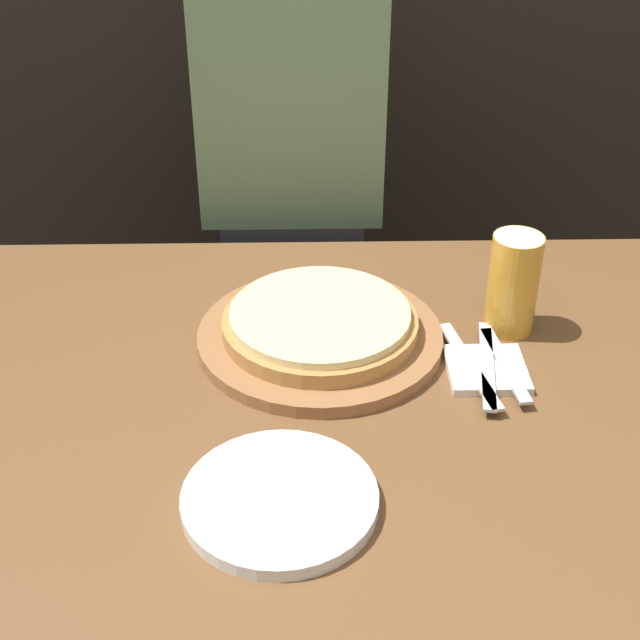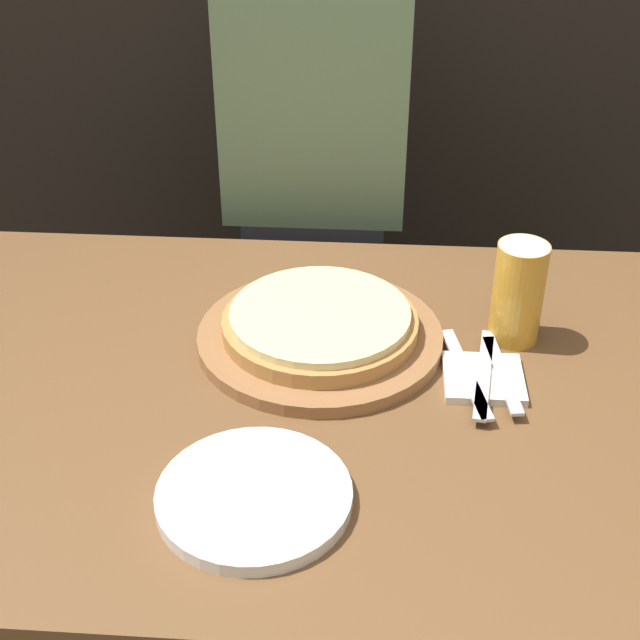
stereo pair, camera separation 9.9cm
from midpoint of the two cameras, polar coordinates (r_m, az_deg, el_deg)
name	(u,v)px [view 1 (the left image)]	position (r m, az deg, el deg)	size (l,w,h in m)	color
dining_table	(332,561)	(1.47, -1.23, -15.25)	(1.31, 0.85, 0.70)	brown
pizza_on_board	(320,329)	(1.31, -2.16, -0.64)	(0.36, 0.36, 0.06)	#99663D
beer_glass	(514,280)	(1.33, 10.22, 2.50)	(0.07, 0.07, 0.16)	gold
dinner_plate	(280,499)	(1.06, -5.32, -11.45)	(0.23, 0.23, 0.02)	silver
napkin_stack	(487,369)	(1.27, 8.44, -3.21)	(0.11, 0.11, 0.01)	silver
fork	(470,365)	(1.26, 7.34, -2.92)	(0.06, 0.21, 0.00)	silver
dinner_knife	(487,365)	(1.26, 8.47, -2.90)	(0.05, 0.21, 0.00)	silver
spoon	(505,364)	(1.27, 9.58, -2.87)	(0.04, 0.18, 0.00)	silver
diner_person	(293,221)	(1.79, -3.35, 6.31)	(0.34, 0.20, 1.30)	#33333D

